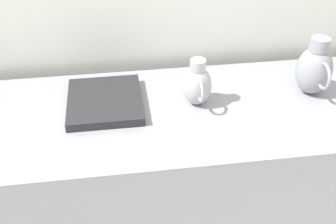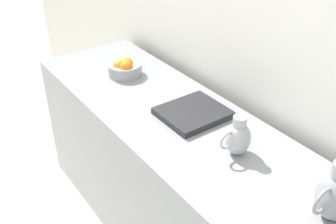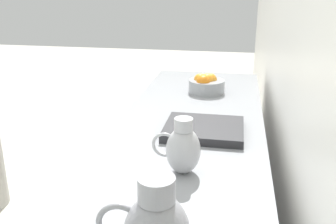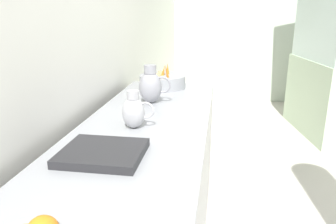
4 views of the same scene
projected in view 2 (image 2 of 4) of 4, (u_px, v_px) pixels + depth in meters
The scene contains 5 objects.
prep_counter at pixel (199, 203), 2.23m from camera, with size 0.69×2.68×0.91m, color gray.
orange_bowl at pixel (125, 67), 2.54m from camera, with size 0.21×0.21×0.12m.
metal_pitcher_tall at pixel (336, 195), 1.47m from camera, with size 0.21×0.15×0.25m.
metal_pitcher_short at pixel (238, 137), 1.83m from camera, with size 0.17×0.12×0.20m.
counter_sink_basin at pixel (193, 113), 2.14m from camera, with size 0.34×0.30×0.04m, color #232326.
Camera 2 is at (-0.41, 1.22, 2.06)m, focal length 42.82 mm.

